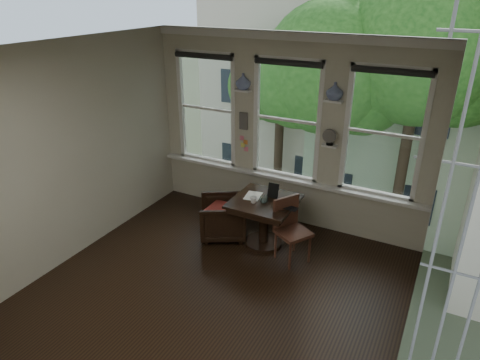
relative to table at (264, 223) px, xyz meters
The scene contains 25 objects.
ground 1.35m from the table, 93.10° to the right, with size 4.50×4.50×0.00m, color black.
ceiling 2.93m from the table, 93.10° to the right, with size 4.50×4.50×0.00m, color silver.
wall_back 1.48m from the table, 94.19° to the left, with size 4.50×4.50×0.00m, color beige.
wall_front 3.72m from the table, 91.13° to the right, with size 4.50×4.50×0.00m, color beige.
wall_left 2.88m from the table, 150.88° to the right, with size 4.50×4.50×0.00m, color beige.
wall_right 2.77m from the table, 30.67° to the right, with size 4.50×4.50×0.00m, color beige.
window_left 2.23m from the table, 147.80° to the left, with size 1.10×0.12×1.90m, color white, non-canonical shape.
window_center 1.64m from the table, 94.19° to the left, with size 1.10×0.12×1.90m, color white, non-canonical shape.
window_right 2.14m from the table, 34.75° to the left, with size 1.10×0.12×1.90m, color white, non-canonical shape.
shelf_left 2.08m from the table, 132.84° to the left, with size 0.26×0.16×0.03m, color white.
shelf_right 2.03m from the table, 52.63° to the left, with size 0.26×0.16×0.03m, color white.
intercom 1.71m from the table, 131.86° to the left, with size 0.14×0.06×0.28m, color #59544F.
sticky_notes 1.48m from the table, 131.70° to the left, with size 0.16×0.01×0.24m, color pink, non-canonical shape.
desk_fan 1.57m from the table, 51.97° to the left, with size 0.20×0.20×0.24m, color #59544F, non-canonical shape.
vase_left 2.20m from the table, 132.84° to the left, with size 0.24×0.24×0.25m, color silver.
vase_right 2.15m from the table, 52.63° to the left, with size 0.24×0.24×0.25m, color silver.
table is the anchor object (origin of this frame).
armchair_left 0.68m from the table, behind, with size 0.68×0.69×0.63m, color black.
cushion_red 0.68m from the table, behind, with size 0.45×0.45×0.06m, color maroon.
side_chair_right 0.57m from the table, 18.48° to the right, with size 0.42×0.42×0.92m, color #462519, non-canonical shape.
laptop 0.55m from the table, 19.75° to the right, with size 0.34×0.22×0.03m, color black.
mug 0.46m from the table, 125.66° to the right, with size 0.10×0.10×0.09m, color white.
drinking_glass 0.43m from the table, 69.21° to the right, with size 0.13×0.13×0.10m, color white.
tablet 0.51m from the table, 63.67° to the left, with size 0.16×0.02×0.22m, color black.
papers 0.43m from the table, 166.96° to the left, with size 0.22×0.30×0.00m, color silver.
Camera 1 is at (2.33, -3.76, 3.57)m, focal length 32.00 mm.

